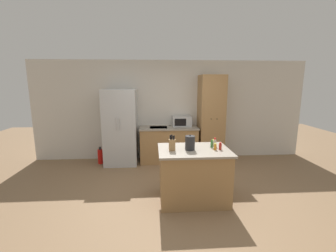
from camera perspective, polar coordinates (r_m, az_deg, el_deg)
name	(u,v)px	position (r m, az deg, el deg)	size (l,w,h in m)	color
ground_plane	(181,199)	(4.18, 3.37, -17.99)	(14.00, 14.00, 0.00)	#846647
wall_back	(171,110)	(6.02, 0.74, 4.01)	(7.20, 0.06, 2.60)	beige
refrigerator	(121,127)	(5.73, -11.91, -0.29)	(0.80, 0.75, 1.87)	#B7BABC
back_counter	(169,144)	(5.86, 0.15, -4.61)	(1.49, 0.64, 0.91)	#9E7547
pantry_cabinet	(211,119)	(5.90, 10.82, 1.81)	(0.62, 0.62, 2.22)	#9E7547
kitchen_island	(193,174)	(4.00, 6.45, -12.12)	(1.20, 0.88, 0.92)	#9E7547
microwave	(182,121)	(5.88, 3.53, 1.23)	(0.49, 0.33, 0.26)	#B2B5B7
knife_block	(172,145)	(3.72, 1.03, -4.75)	(0.10, 0.09, 0.27)	#9E7547
spice_bottle_tall_dark	(220,146)	(3.88, 13.13, -5.05)	(0.05, 0.05, 0.12)	#B2281E
spice_bottle_short_red	(212,144)	(3.97, 11.05, -4.50)	(0.04, 0.04, 0.13)	#337033
spice_bottle_amber_oil	(215,147)	(3.85, 11.88, -5.18)	(0.05, 0.05, 0.11)	orange
spice_bottle_green_herb	(213,143)	(4.09, 11.40, -4.19)	(0.04, 0.04, 0.12)	beige
spice_bottle_pale_salt	(215,143)	(4.04, 11.83, -4.13)	(0.04, 0.04, 0.16)	beige
kettle	(190,143)	(3.77, 5.61, -4.30)	(0.16, 0.16, 0.26)	#232326
fire_extinguisher	(100,156)	(6.00, -16.78, -7.35)	(0.13, 0.13, 0.43)	red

